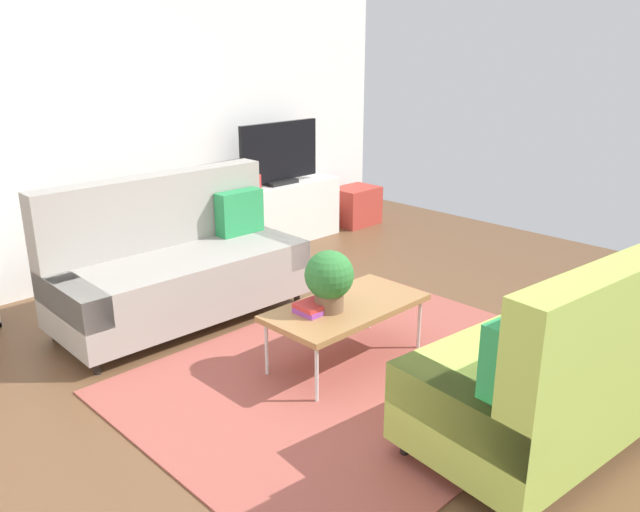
{
  "coord_description": "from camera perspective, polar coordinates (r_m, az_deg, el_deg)",
  "views": [
    {
      "loc": [
        -2.77,
        -2.56,
        2.07
      ],
      "look_at": [
        0.17,
        0.43,
        0.65
      ],
      "focal_mm": 35.86,
      "sensor_mm": 36.0,
      "label": 1
    }
  ],
  "objects": [
    {
      "name": "table_book_0",
      "position": [
        4.11,
        -0.45,
        -4.73
      ],
      "size": [
        0.25,
        0.19,
        0.03
      ],
      "primitive_type": "cube",
      "rotation": [
        0.0,
        0.0,
        0.03
      ],
      "color": "purple",
      "rests_on": "coffee_table"
    },
    {
      "name": "bottle_1",
      "position": [
        6.55,
        -5.5,
        6.65
      ],
      "size": [
        0.05,
        0.05,
        0.15
      ],
      "primitive_type": "cylinder",
      "color": "red",
      "rests_on": "tv_console"
    },
    {
      "name": "tv_console",
      "position": [
        6.86,
        -3.65,
        3.87
      ],
      "size": [
        1.4,
        0.44,
        0.64
      ],
      "primitive_type": "cube",
      "color": "silver",
      "rests_on": "ground_plane"
    },
    {
      "name": "couch_beige",
      "position": [
        5.02,
        -12.63,
        -0.72
      ],
      "size": [
        1.92,
        0.88,
        1.1
      ],
      "rotation": [
        0.0,
        0.0,
        3.12
      ],
      "color": "gray",
      "rests_on": "ground_plane"
    },
    {
      "name": "ground_plane",
      "position": [
        4.3,
        2.43,
        -10.07
      ],
      "size": [
        7.68,
        7.68,
        0.0
      ],
      "primitive_type": "plane",
      "color": "brown"
    },
    {
      "name": "couch_green",
      "position": [
        3.73,
        21.8,
        -8.65
      ],
      "size": [
        1.98,
        1.03,
        1.1
      ],
      "rotation": [
        0.0,
        0.0,
        -0.1
      ],
      "color": "#A3BC4C",
      "rests_on": "ground_plane"
    },
    {
      "name": "area_rug",
      "position": [
        4.24,
        3.84,
        -10.44
      ],
      "size": [
        2.9,
        2.2,
        0.01
      ],
      "primitive_type": "cube",
      "color": "#9E4C42",
      "rests_on": "ground_plane"
    },
    {
      "name": "wall_far",
      "position": [
        6.06,
        -17.52,
        11.99
      ],
      "size": [
        6.4,
        0.12,
        2.9
      ],
      "primitive_type": "cube",
      "color": "white",
      "rests_on": "ground_plane"
    },
    {
      "name": "coffee_table",
      "position": [
        4.23,
        2.37,
        -4.69
      ],
      "size": [
        1.1,
        0.56,
        0.42
      ],
      "color": "#9E7042",
      "rests_on": "ground_plane"
    },
    {
      "name": "bottle_0",
      "position": [
        6.48,
        -6.26,
        6.64
      ],
      "size": [
        0.06,
        0.06,
        0.18
      ],
      "primitive_type": "cylinder",
      "color": "gold",
      "rests_on": "tv_console"
    },
    {
      "name": "storage_trunk",
      "position": [
        7.56,
        3.18,
        4.5
      ],
      "size": [
        0.52,
        0.4,
        0.44
      ],
      "primitive_type": "cube",
      "color": "#B2382D",
      "rests_on": "ground_plane"
    },
    {
      "name": "table_book_1",
      "position": [
        4.1,
        -0.45,
        -4.32
      ],
      "size": [
        0.25,
        0.19,
        0.03
      ],
      "primitive_type": "cube",
      "rotation": [
        0.0,
        0.0,
        -0.03
      ],
      "color": "red",
      "rests_on": "table_book_0"
    },
    {
      "name": "vase_0",
      "position": [
        6.45,
        -7.93,
        6.5
      ],
      "size": [
        0.11,
        0.11,
        0.18
      ],
      "primitive_type": "cylinder",
      "color": "silver",
      "rests_on": "tv_console"
    },
    {
      "name": "potted_plant",
      "position": [
        4.05,
        0.83,
        -1.97
      ],
      "size": [
        0.32,
        0.32,
        0.4
      ],
      "color": "brown",
      "rests_on": "coffee_table"
    },
    {
      "name": "tv",
      "position": [
        6.71,
        -3.65,
        9.06
      ],
      "size": [
        1.0,
        0.2,
        0.64
      ],
      "color": "black",
      "rests_on": "tv_console"
    }
  ]
}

